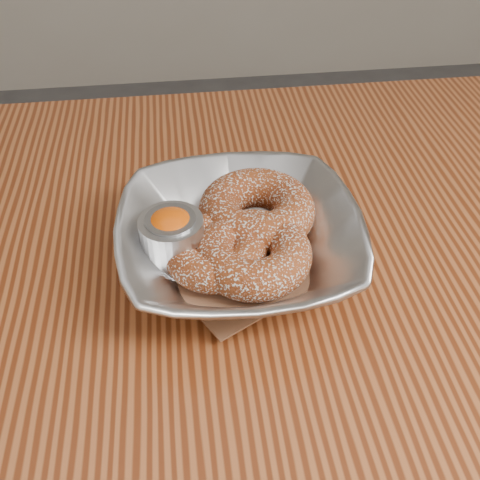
{
  "coord_description": "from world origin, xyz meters",
  "views": [
    {
      "loc": [
        -0.15,
        -0.34,
        1.13
      ],
      "look_at": [
        -0.1,
        0.05,
        0.78
      ],
      "focal_mm": 42.0,
      "sensor_mm": 36.0,
      "label": 1
    }
  ],
  "objects": [
    {
      "name": "donut_back",
      "position": [
        -0.08,
        0.09,
        0.78
      ],
      "size": [
        0.12,
        0.12,
        0.04
      ],
      "primitive_type": "torus",
      "rotation": [
        0.0,
        0.0,
        -0.07
      ],
      "color": "brown",
      "rests_on": "parchment"
    },
    {
      "name": "serving_bowl",
      "position": [
        -0.1,
        0.05,
        0.78
      ],
      "size": [
        0.23,
        0.23,
        0.06
      ],
      "primitive_type": "imported",
      "color": "#B5B7BC",
      "rests_on": "table"
    },
    {
      "name": "donut_extra",
      "position": [
        -0.12,
        0.04,
        0.78
      ],
      "size": [
        0.09,
        0.09,
        0.03
      ],
      "primitive_type": "torus",
      "rotation": [
        0.0,
        0.0,
        -0.0
      ],
      "color": "brown",
      "rests_on": "parchment"
    },
    {
      "name": "donut_front",
      "position": [
        -0.09,
        0.03,
        0.78
      ],
      "size": [
        0.11,
        0.11,
        0.04
      ],
      "primitive_type": "torus",
      "rotation": [
        0.0,
        0.0,
        0.01
      ],
      "color": "brown",
      "rests_on": "parchment"
    },
    {
      "name": "parchment",
      "position": [
        -0.1,
        0.05,
        0.76
      ],
      "size": [
        0.2,
        0.2,
        0.0
      ],
      "primitive_type": "cube",
      "rotation": [
        0.0,
        0.0,
        0.5
      ],
      "color": "brown",
      "rests_on": "table"
    },
    {
      "name": "ramekin",
      "position": [
        -0.16,
        0.05,
        0.79
      ],
      "size": [
        0.06,
        0.06,
        0.06
      ],
      "color": "#B5B7BC",
      "rests_on": "table"
    },
    {
      "name": "table",
      "position": [
        0.0,
        0.0,
        0.65
      ],
      "size": [
        1.2,
        0.8,
        0.75
      ],
      "color": "brown",
      "rests_on": "ground_plane"
    }
  ]
}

